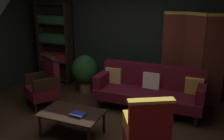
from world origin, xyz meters
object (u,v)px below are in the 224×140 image
(folding_screen, at_px, (193,57))
(armchair_gilt_accent, at_px, (147,132))
(bookshelf, at_px, (55,41))
(potted_plant, at_px, (85,71))
(coffee_table, at_px, (72,115))
(armchair_wing_left, at_px, (44,84))
(book_navy_cloth, at_px, (78,114))
(velvet_couch, at_px, (150,88))

(folding_screen, bearing_deg, armchair_gilt_accent, -96.71)
(bookshelf, xyz_separation_m, potted_plant, (1.07, -0.45, -0.55))
(potted_plant, bearing_deg, bookshelf, 157.31)
(coffee_table, bearing_deg, bookshelf, 128.74)
(bookshelf, relative_size, armchair_gilt_accent, 1.97)
(coffee_table, xyz_separation_m, potted_plant, (-0.72, 1.78, 0.14))
(folding_screen, distance_m, potted_plant, 2.41)
(armchair_gilt_accent, bearing_deg, armchair_wing_left, 157.46)
(folding_screen, xyz_separation_m, potted_plant, (-2.33, -0.42, -0.47))
(folding_screen, bearing_deg, bookshelf, 179.50)
(book_navy_cloth, bearing_deg, bookshelf, 130.33)
(bookshelf, bearing_deg, velvet_couch, -15.33)
(armchair_gilt_accent, relative_size, potted_plant, 1.16)
(folding_screen, xyz_separation_m, velvet_couch, (-0.70, -0.71, -0.53))
(folding_screen, xyz_separation_m, coffee_table, (-1.61, -2.20, -0.61))
(armchair_gilt_accent, distance_m, book_navy_cloth, 1.19)
(folding_screen, distance_m, coffee_table, 2.79)
(armchair_gilt_accent, xyz_separation_m, armchair_wing_left, (-2.43, 1.01, 0.00))
(armchair_wing_left, bearing_deg, coffee_table, -35.06)
(folding_screen, relative_size, armchair_gilt_accent, 1.83)
(bookshelf, relative_size, potted_plant, 2.29)
(folding_screen, height_order, potted_plant, folding_screen)
(folding_screen, distance_m, bookshelf, 3.40)
(coffee_table, relative_size, armchair_wing_left, 0.96)
(bookshelf, distance_m, armchair_gilt_accent, 4.01)
(armchair_gilt_accent, relative_size, armchair_wing_left, 1.00)
(coffee_table, bearing_deg, potted_plant, 111.94)
(folding_screen, relative_size, armchair_wing_left, 1.83)
(book_navy_cloth, bearing_deg, coffee_table, 161.58)
(velvet_couch, height_order, book_navy_cloth, velvet_couch)
(velvet_couch, height_order, potted_plant, potted_plant)
(velvet_couch, height_order, armchair_gilt_accent, armchair_gilt_accent)
(coffee_table, relative_size, potted_plant, 1.12)
(folding_screen, height_order, book_navy_cloth, folding_screen)
(book_navy_cloth, bearing_deg, folding_screen, 56.89)
(armchair_gilt_accent, bearing_deg, folding_screen, 83.29)
(book_navy_cloth, bearing_deg, armchair_wing_left, 146.60)
(bookshelf, xyz_separation_m, velvet_couch, (2.70, -0.74, -0.61))
(bookshelf, xyz_separation_m, book_navy_cloth, (1.93, -2.27, -0.63))
(armchair_wing_left, height_order, potted_plant, armchair_wing_left)
(armchair_wing_left, bearing_deg, book_navy_cloth, -33.40)
(velvet_couch, relative_size, potted_plant, 2.37)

